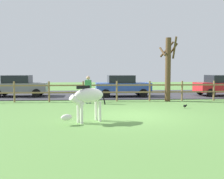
# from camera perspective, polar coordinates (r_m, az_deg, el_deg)

# --- Properties ---
(ground_plane) EXTENTS (60.00, 60.00, 0.00)m
(ground_plane) POSITION_cam_1_polar(r_m,az_deg,el_deg) (11.13, 5.33, -5.88)
(ground_plane) COLOR #5B8C42
(parking_asphalt) EXTENTS (28.00, 7.40, 0.05)m
(parking_asphalt) POSITION_cam_1_polar(r_m,az_deg,el_deg) (20.28, 1.08, -1.11)
(parking_asphalt) COLOR #38383D
(parking_asphalt) RESTS_ON ground_plane
(paddock_fence) EXTENTS (21.36, 0.11, 1.29)m
(paddock_fence) POSITION_cam_1_polar(r_m,az_deg,el_deg) (15.92, 1.10, -0.06)
(paddock_fence) COLOR olive
(paddock_fence) RESTS_ON ground_plane
(bare_tree) EXTENTS (1.15, 1.14, 4.06)m
(bare_tree) POSITION_cam_1_polar(r_m,az_deg,el_deg) (16.39, 12.66, 5.00)
(bare_tree) COLOR #513A23
(bare_tree) RESTS_ON ground_plane
(zebra) EXTENTS (1.71, 1.23, 1.41)m
(zebra) POSITION_cam_1_polar(r_m,az_deg,el_deg) (9.56, -5.68, -1.98)
(zebra) COLOR white
(zebra) RESTS_ON ground_plane
(crow_on_grass) EXTENTS (0.21, 0.10, 0.20)m
(crow_on_grass) POSITION_cam_1_polar(r_m,az_deg,el_deg) (13.65, 16.29, -3.59)
(crow_on_grass) COLOR black
(crow_on_grass) RESTS_ON ground_plane
(parked_car_grey) EXTENTS (4.06, 2.00, 1.56)m
(parked_car_grey) POSITION_cam_1_polar(r_m,az_deg,el_deg) (19.70, -20.39, 0.84)
(parked_car_grey) COLOR slate
(parked_car_grey) RESTS_ON parking_asphalt
(parked_car_red) EXTENTS (4.08, 2.04, 1.56)m
(parked_car_red) POSITION_cam_1_polar(r_m,az_deg,el_deg) (20.80, 23.73, 0.92)
(parked_car_red) COLOR red
(parked_car_red) RESTS_ON parking_asphalt
(parked_car_blue) EXTENTS (4.07, 2.02, 1.56)m
(parked_car_blue) POSITION_cam_1_polar(r_m,az_deg,el_deg) (18.53, 2.38, 0.90)
(parked_car_blue) COLOR #2D4CAD
(parked_car_blue) RESTS_ON parking_asphalt
(visitor_near_fence) EXTENTS (0.39, 0.27, 1.64)m
(visitor_near_fence) POSITION_cam_1_polar(r_m,az_deg,el_deg) (14.96, -5.43, 0.27)
(visitor_near_fence) COLOR #232847
(visitor_near_fence) RESTS_ON ground_plane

